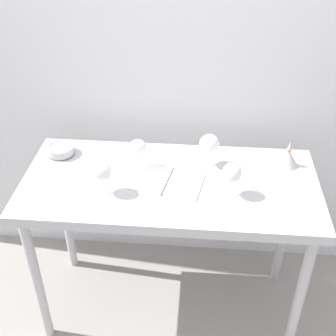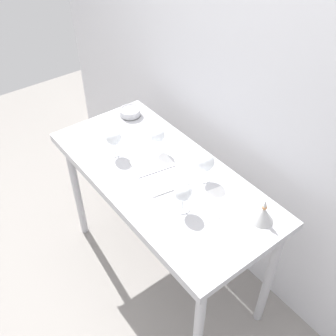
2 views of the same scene
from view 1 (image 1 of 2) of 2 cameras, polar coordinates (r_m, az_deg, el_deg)
The scene contains 12 objects.
ground_plane at distance 2.76m, azimuth 0.21°, elevation -16.73°, with size 6.00×6.00×0.00m, color gray.
back_wall at distance 2.36m, azimuth 1.27°, elevation 13.53°, with size 3.80×0.04×2.60m, color silver.
steel_counter at distance 2.18m, azimuth 0.24°, elevation -3.85°, with size 1.40×0.65×0.90m.
wine_glass_near_left at distance 2.01m, azimuth -8.34°, elevation -0.44°, with size 0.09×0.09×0.16m.
wine_glass_near_right at distance 1.99m, azimuth 8.12°, elevation -0.75°, with size 0.09×0.09×0.16m.
wine_glass_far_left at distance 2.16m, azimuth -3.87°, elevation 2.45°, with size 0.08×0.08×0.15m.
wine_glass_far_right at distance 2.18m, azimuth 5.27°, elevation 2.95°, with size 0.10×0.10×0.17m.
open_notebook at distance 2.11m, azimuth -0.02°, elevation -1.72°, with size 0.35×0.27×0.01m.
tasting_sheet_upper at distance 2.20m, azimuth -9.51°, elevation -0.51°, with size 0.16×0.27×0.00m, color white.
tasting_sheet_lower at distance 2.20m, azimuth 9.64°, elevation -0.58°, with size 0.19×0.25×0.00m, color white.
tasting_bowl at distance 2.36m, azimuth -13.43°, elevation 2.26°, with size 0.14×0.14×0.05m.
decanter_funnel at distance 2.28m, azimuth 14.96°, elevation 1.28°, with size 0.11×0.11×0.14m.
Camera 1 is at (0.13, -1.70, 2.17)m, focal length 48.00 mm.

